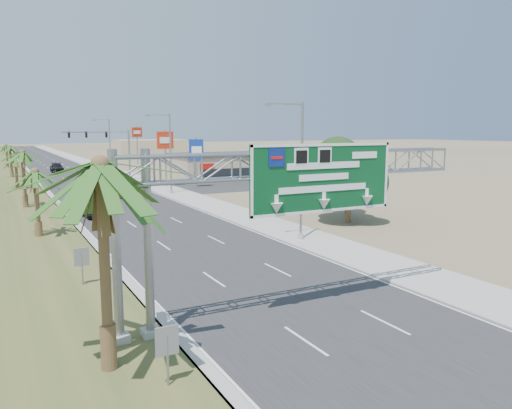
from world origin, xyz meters
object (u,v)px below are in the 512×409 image
object	(u,v)px
car_mid_lane	(129,194)
pole_sign_blue	(196,152)
store_building	(229,167)
car_far	(57,168)
signal_mast	(116,150)
car_left_lane	(92,209)
sign_gantry	(288,177)
pole_sign_red_far	(137,136)
palm_near	(100,167)
car_right_lane	(120,183)
pole_sign_red_near	(165,143)

from	to	relation	value
car_mid_lane	pole_sign_blue	xyz separation A→B (m)	(11.50, 8.03, 4.35)
store_building	car_far	size ratio (longest dim) A/B	3.20
signal_mast	car_left_lane	xyz separation A→B (m)	(-9.47, -32.58, -4.06)
store_building	pole_sign_blue	xyz separation A→B (m)	(-9.00, -8.62, 3.00)
sign_gantry	pole_sign_blue	world-z (taller)	sign_gantry
pole_sign_red_far	car_far	bearing A→B (deg)	147.89
store_building	car_left_lane	bearing A→B (deg)	-134.67
palm_near	car_far	xyz separation A→B (m)	(7.75, 86.15, -6.11)
car_right_lane	palm_near	bearing A→B (deg)	-99.01
signal_mast	pole_sign_blue	world-z (taller)	signal_mast
car_mid_lane	palm_near	bearing A→B (deg)	-111.38
sign_gantry	palm_near	distance (m)	8.41
palm_near	pole_sign_red_near	size ratio (longest dim) A/B	1.04
palm_near	pole_sign_red_near	xyz separation A→B (m)	(18.43, 51.51, -0.72)
car_left_lane	car_far	world-z (taller)	car_far
signal_mast	palm_near	bearing A→B (deg)	-102.66
store_building	pole_sign_red_far	distance (m)	22.57
signal_mast	car_right_lane	xyz separation A→B (m)	(-1.91, -10.05, -4.14)
signal_mast	car_right_lane	distance (m)	11.03
store_building	pole_sign_red_near	world-z (taller)	pole_sign_red_near
sign_gantry	pole_sign_red_near	bearing A→B (deg)	78.27
car_left_lane	pole_sign_red_far	size ratio (longest dim) A/B	0.53
palm_near	car_right_lane	distance (m)	55.70
store_building	car_left_lane	size ratio (longest dim) A/B	3.89
car_left_lane	car_far	size ratio (longest dim) A/B	0.82
palm_near	car_right_lane	world-z (taller)	palm_near
palm_near	pole_sign_red_near	world-z (taller)	palm_near
pole_sign_blue	car_mid_lane	bearing A→B (deg)	-145.08
car_mid_lane	sign_gantry	bearing A→B (deg)	-100.60
sign_gantry	car_left_lane	world-z (taller)	sign_gantry
car_right_lane	pole_sign_red_far	world-z (taller)	pole_sign_red_far
signal_mast	car_far	bearing A→B (deg)	106.62
car_far	pole_sign_red_far	bearing A→B (deg)	-29.57
pole_sign_red_far	pole_sign_blue	bearing A→B (deg)	-88.11
car_mid_lane	car_far	size ratio (longest dim) A/B	0.70
pole_sign_blue	store_building	bearing A→B (deg)	43.76
signal_mast	car_mid_lane	xyz separation A→B (m)	(-3.67, -22.62, -4.20)
pole_sign_blue	pole_sign_red_far	bearing A→B (deg)	91.89
palm_near	car_left_lane	world-z (taller)	palm_near
pole_sign_red_far	sign_gantry	bearing A→B (deg)	-99.83
car_far	pole_sign_red_near	size ratio (longest dim) A/B	0.70
pole_sign_red_near	pole_sign_red_far	world-z (taller)	pole_sign_red_far
car_left_lane	car_right_lane	world-z (taller)	car_left_lane
pole_sign_red_far	car_left_lane	bearing A→B (deg)	-109.48
palm_near	car_far	size ratio (longest dim) A/B	1.48
signal_mast	store_building	xyz separation A→B (m)	(16.83, -5.97, -2.85)
sign_gantry	palm_near	bearing A→B (deg)	-166.68
pole_sign_blue	car_right_lane	bearing A→B (deg)	154.98
signal_mast	sign_gantry	bearing A→B (deg)	-95.74
pole_sign_red_near	pole_sign_blue	size ratio (longest dim) A/B	1.16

